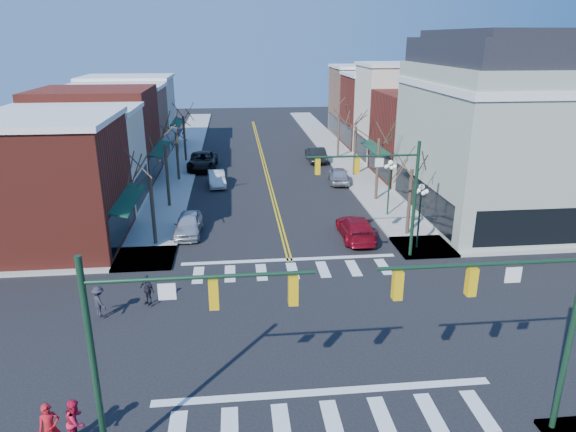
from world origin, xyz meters
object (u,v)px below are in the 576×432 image
object	(u,v)px
pedestrian_red_a	(50,428)
pedestrian_dark_a	(147,290)
lamppost_corner	(420,205)
lamppost_midblock	(390,178)
car_right_mid	(339,175)
car_left_mid	(217,179)
car_left_far	(203,161)
car_right_near	(356,228)
car_right_far	(316,154)
pedestrian_dark_b	(99,302)
victorian_corner	(507,127)
car_left_near	(188,224)
pedestrian_red_b	(76,421)

from	to	relation	value
pedestrian_red_a	pedestrian_dark_a	xyz separation A→B (m)	(1.57, 9.58, -0.11)
lamppost_corner	lamppost_midblock	size ratio (longest dim) A/B	1.00
car_right_mid	car_left_mid	bearing A→B (deg)	4.19
car_left_far	car_right_near	world-z (taller)	car_left_far
car_right_far	pedestrian_dark_b	size ratio (longest dim) A/B	3.13
lamppost_corner	car_left_far	world-z (taller)	lamppost_corner
car_left_mid	pedestrian_dark_a	xyz separation A→B (m)	(-2.86, -22.01, 0.25)
lamppost_midblock	car_right_near	xyz separation A→B (m)	(-3.40, -4.15, -2.22)
victorian_corner	car_right_near	size ratio (longest dim) A/B	2.79
lamppost_midblock	car_left_near	bearing A→B (deg)	-171.19
pedestrian_red_b	pedestrian_dark_b	bearing A→B (deg)	12.01
lamppost_corner	pedestrian_dark_b	size ratio (longest dim) A/B	2.78
car_right_mid	pedestrian_dark_a	bearing A→B (deg)	62.24
lamppost_corner	pedestrian_dark_a	world-z (taller)	lamppost_corner
lamppost_corner	car_left_near	xyz separation A→B (m)	(-14.60, 4.24, -2.23)
car_right_near	pedestrian_red_b	bearing A→B (deg)	53.53
car_left_mid	car_left_near	bearing A→B (deg)	-103.12
lamppost_midblock	pedestrian_red_a	bearing A→B (deg)	-128.74
victorian_corner	pedestrian_red_a	distance (m)	33.83
car_left_mid	car_right_near	world-z (taller)	car_right_near
victorian_corner	lamppost_midblock	world-z (taller)	victorian_corner
car_right_near	pedestrian_dark_b	size ratio (longest dim) A/B	3.28
car_right_near	car_left_mid	bearing A→B (deg)	-54.42
car_left_mid	pedestrian_red_a	bearing A→B (deg)	-103.60
pedestrian_red_b	pedestrian_dark_a	xyz separation A→B (m)	(0.86, 9.28, -0.06)
lamppost_corner	car_right_mid	size ratio (longest dim) A/B	0.98
car_right_near	car_right_far	size ratio (longest dim) A/B	1.05
victorian_corner	lamppost_midblock	size ratio (longest dim) A/B	3.29
car_right_far	pedestrian_dark_a	world-z (taller)	pedestrian_dark_a
lamppost_midblock	pedestrian_red_b	bearing A→B (deg)	-127.96
pedestrian_red_b	car_left_mid	bearing A→B (deg)	-3.18
victorian_corner	car_left_far	xyz separation A→B (m)	(-22.90, 16.97, -5.82)
lamppost_corner	car_right_mid	xyz separation A→B (m)	(-1.80, 16.19, -2.21)
car_left_mid	car_right_far	distance (m)	13.59
pedestrian_dark_b	pedestrian_red_b	bearing A→B (deg)	147.16
lamppost_corner	pedestrian_red_b	xyz separation A→B (m)	(-16.72, -14.93, -1.98)
pedestrian_red_a	pedestrian_dark_b	world-z (taller)	pedestrian_red_a
lamppost_corner	pedestrian_red_b	bearing A→B (deg)	-138.23
car_right_near	pedestrian_red_b	distance (m)	21.82
pedestrian_dark_a	car_right_mid	bearing A→B (deg)	95.07
victorian_corner	pedestrian_dark_b	xyz separation A→B (m)	(-26.24, -12.66, -5.73)
car_right_far	pedestrian_dark_b	world-z (taller)	pedestrian_dark_b
pedestrian_red_b	pedestrian_dark_a	distance (m)	9.32
pedestrian_red_a	car_right_near	bearing A→B (deg)	28.08
car_left_far	pedestrian_red_a	xyz separation A→B (m)	(-2.84, -38.20, 0.20)
car_left_far	pedestrian_red_b	size ratio (longest dim) A/B	3.62
car_right_far	pedestrian_dark_b	bearing A→B (deg)	62.95
car_right_near	car_right_mid	world-z (taller)	car_right_mid
pedestrian_red_a	lamppost_midblock	bearing A→B (deg)	27.94
pedestrian_dark_b	car_right_mid	bearing A→B (deg)	-76.48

